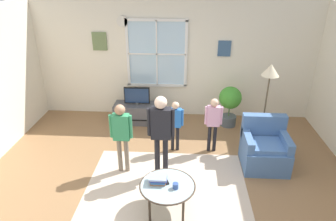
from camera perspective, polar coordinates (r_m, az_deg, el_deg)
The scene contains 17 objects.
ground_plane at distance 4.94m, azimuth -0.44°, elevation -14.73°, with size 6.84×6.10×0.02m, color olive.
back_wall at distance 6.84m, azimuth 1.07°, elevation 9.65°, with size 6.24×0.17×2.64m.
area_rug at distance 4.82m, azimuth -0.42°, elevation -15.66°, with size 2.56×2.30×0.01m, color #C6B29E.
tv_stand at distance 6.81m, azimuth -5.80°, elevation -0.49°, with size 1.04×0.47×0.44m.
television at distance 6.63m, azimuth -5.96°, elevation 2.87°, with size 0.57×0.08×0.40m.
armchair at distance 5.53m, azimuth 17.96°, elevation -7.02°, with size 0.76×0.74×0.87m.
coffee_table at distance 4.30m, azimuth -0.11°, elevation -14.36°, with size 0.79×0.79×0.46m.
book_stack at distance 4.29m, azimuth -1.91°, elevation -12.99°, with size 0.25×0.18×0.11m.
cup at distance 4.20m, azimuth 1.45°, elevation -14.20°, with size 0.08×0.08×0.08m, color #334C8C.
remote_near_books at distance 4.33m, azimuth -0.31°, elevation -13.36°, with size 0.04×0.14×0.02m, color black.
remote_near_cup at distance 4.33m, azimuth -0.99°, elevation -13.36°, with size 0.04×0.14×0.02m, color black.
person_pink_shirt at distance 5.55m, azimuth 8.66°, elevation -1.63°, with size 0.33×0.15×1.08m.
person_blue_shirt at distance 5.54m, azimuth 1.40°, elevation -1.95°, with size 0.30×0.14×1.01m.
person_black_shirt at distance 4.72m, azimuth -1.35°, elevation -3.37°, with size 0.43×0.20×1.44m.
person_green_shirt at distance 4.94m, azimuth -8.90°, elevation -3.89°, with size 0.38×0.17×1.25m.
potted_plant_by_window at distance 6.63m, azimuth 11.75°, elevation 1.58°, with size 0.49×0.49×0.91m.
floor_lamp at distance 5.79m, azimuth 18.83°, elevation 5.84°, with size 0.32×0.32×1.64m.
Camera 1 is at (0.28, -3.78, 3.16)m, focal length 31.89 mm.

